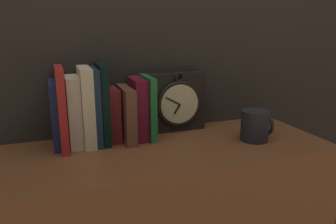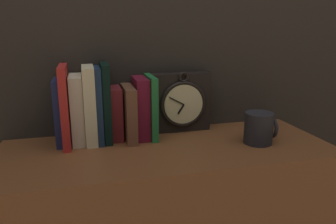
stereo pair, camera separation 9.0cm
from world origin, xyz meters
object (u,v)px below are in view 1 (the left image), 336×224
object	(u,v)px
clock	(176,102)
book_slot6_maroon	(113,114)
book_slot3_cream	(87,107)
book_slot1_red	(62,108)
book_slot7_brown	(126,114)
book_slot2_cream	(74,112)
book_slot4_navy	(96,106)
book_slot0_navy	(55,115)
book_slot5_black	(103,104)
book_slot8_maroon	(138,108)
mug	(256,125)
book_slot9_green	(148,107)

from	to	relation	value
clock	book_slot6_maroon	bearing A→B (deg)	-174.12
book_slot6_maroon	book_slot3_cream	bearing A→B (deg)	-170.21
book_slot3_cream	book_slot6_maroon	size ratio (longest dim) A/B	1.42
book_slot1_red	book_slot7_brown	distance (m)	0.20
book_slot2_cream	book_slot6_maroon	xyz separation A→B (m)	(0.12, 0.01, -0.02)
book_slot4_navy	book_slot7_brown	bearing A→B (deg)	-5.50
clock	book_slot6_maroon	world-z (taller)	clock
clock	book_slot0_navy	bearing A→B (deg)	-175.64
book_slot7_brown	clock	bearing A→B (deg)	13.42
book_slot4_navy	book_slot5_black	bearing A→B (deg)	4.16
book_slot8_maroon	mug	xyz separation A→B (m)	(0.35, -0.16, -0.05)
book_slot7_brown	book_slot3_cream	bearing A→B (deg)	176.53
clock	mug	size ratio (longest dim) A/B	2.14
book_slot6_maroon	mug	xyz separation A→B (m)	(0.44, -0.17, -0.04)
book_slot2_cream	book_slot3_cream	bearing A→B (deg)	-7.94
clock	book_slot4_navy	world-z (taller)	book_slot4_navy
book_slot8_maroon	mug	bearing A→B (deg)	-23.80
book_slot3_cream	book_slot8_maroon	distance (m)	0.17
book_slot4_navy	book_slot8_maroon	xyz separation A→B (m)	(0.14, 0.00, -0.02)
book_slot0_navy	book_slot5_black	bearing A→B (deg)	-1.34
book_slot9_green	book_slot2_cream	bearing A→B (deg)	178.48
clock	mug	distance (m)	0.28
book_slot3_cream	book_slot4_navy	distance (m)	0.03
book_slot5_black	book_slot6_maroon	xyz separation A→B (m)	(0.03, 0.01, -0.04)
book_slot8_maroon	book_slot9_green	world-z (taller)	book_slot9_green
book_slot4_navy	mug	size ratio (longest dim) A/B	2.39
book_slot7_brown	mug	xyz separation A→B (m)	(0.40, -0.14, -0.04)
book_slot1_red	book_slot3_cream	distance (m)	0.07
book_slot0_navy	book_slot2_cream	size ratio (longest dim) A/B	0.95
book_slot3_cream	book_slot5_black	bearing A→B (deg)	3.76
book_slot5_black	mug	distance (m)	0.50
book_slot1_red	book_slot9_green	bearing A→B (deg)	1.74
book_slot0_navy	book_slot7_brown	distance (m)	0.22
book_slot0_navy	book_slot7_brown	bearing A→B (deg)	-3.74
mug	book_slot3_cream	bearing A→B (deg)	163.78
book_slot2_cream	book_slot7_brown	distance (m)	0.16
book_slot7_brown	book_slot9_green	distance (m)	0.08
book_slot0_navy	book_slot2_cream	bearing A→B (deg)	-1.42
book_slot2_cream	mug	size ratio (longest dim) A/B	2.16
book_slot0_navy	mug	size ratio (longest dim) A/B	2.05
book_slot2_cream	book_slot1_red	bearing A→B (deg)	-157.40
book_slot7_brown	book_slot8_maroon	xyz separation A→B (m)	(0.04, 0.01, 0.01)
book_slot3_cream	mug	size ratio (longest dim) A/B	2.43
book_slot3_cream	book_slot8_maroon	xyz separation A→B (m)	(0.17, 0.01, -0.02)
book_slot6_maroon	book_slot9_green	world-z (taller)	book_slot9_green
book_slot1_red	book_slot8_maroon	xyz separation A→B (m)	(0.24, 0.01, -0.02)
book_slot7_brown	book_slot8_maroon	distance (m)	0.05
clock	book_slot8_maroon	size ratio (longest dim) A/B	1.07
book_slot2_cream	mug	world-z (taller)	book_slot2_cream
clock	book_slot8_maroon	distance (m)	0.15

